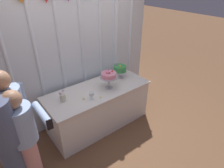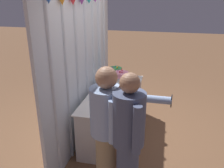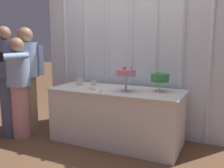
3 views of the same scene
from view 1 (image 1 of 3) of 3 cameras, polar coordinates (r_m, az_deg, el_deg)
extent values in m
plane|color=brown|center=(3.79, -2.90, -12.19)|extent=(24.00, 24.00, 0.00)
cube|color=silver|center=(3.55, -9.16, 9.22)|extent=(3.04, 0.04, 2.62)
cylinder|color=silver|center=(3.18, -27.89, 3.42)|extent=(0.05, 0.05, 2.62)
cylinder|color=silver|center=(3.25, -20.97, 5.59)|extent=(0.05, 0.05, 2.62)
cylinder|color=silver|center=(3.37, -14.68, 7.49)|extent=(0.07, 0.07, 2.62)
cylinder|color=silver|center=(3.54, -8.56, 9.23)|extent=(0.07, 0.07, 2.62)
cylinder|color=silver|center=(3.73, -3.32, 10.62)|extent=(0.06, 0.06, 2.62)
cylinder|color=silver|center=(3.95, 1.18, 11.74)|extent=(0.10, 0.10, 2.62)
cylinder|color=silver|center=(4.19, 5.38, 12.72)|extent=(0.05, 0.05, 2.62)
cube|color=white|center=(3.62, -3.98, -6.87)|extent=(1.82, 0.73, 0.76)
cube|color=white|center=(3.40, -4.21, -1.65)|extent=(1.87, 0.78, 0.01)
cylinder|color=#B2B2B7|center=(3.42, -0.92, -1.04)|extent=(0.14, 0.14, 0.01)
cylinder|color=#B2B2B7|center=(3.37, -0.94, 0.50)|extent=(0.03, 0.03, 0.20)
cylinder|color=#B2B2B7|center=(3.32, -0.95, 2.07)|extent=(0.31, 0.31, 0.01)
cylinder|color=pink|center=(3.30, -0.96, 2.72)|extent=(0.26, 0.26, 0.07)
cone|color=#DB333D|center=(3.32, 0.07, 4.00)|extent=(0.03, 0.03, 0.04)
cone|color=purple|center=(3.34, -1.09, 4.08)|extent=(0.02, 0.02, 0.03)
sphere|color=#DB333D|center=(3.27, -1.54, 3.48)|extent=(0.03, 0.03, 0.03)
sphere|color=pink|center=(3.25, -1.23, 3.37)|extent=(0.04, 0.04, 0.04)
cone|color=#DB333D|center=(3.26, -0.65, 3.46)|extent=(0.03, 0.03, 0.04)
cylinder|color=silver|center=(3.77, 2.28, 2.10)|extent=(0.13, 0.13, 0.01)
cylinder|color=silver|center=(3.75, 2.30, 2.94)|extent=(0.02, 0.02, 0.11)
cylinder|color=silver|center=(3.72, 2.32, 3.77)|extent=(0.27, 0.27, 0.01)
cylinder|color=#388E47|center=(3.69, 2.34, 4.58)|extent=(0.24, 0.24, 0.11)
cone|color=#2DB2B7|center=(3.68, 2.80, 5.78)|extent=(0.03, 0.03, 0.05)
cone|color=purple|center=(3.68, 1.43, 5.70)|extent=(0.03, 0.03, 0.04)
sphere|color=yellow|center=(3.62, 2.44, 5.31)|extent=(0.04, 0.04, 0.04)
cylinder|color=silver|center=(3.15, -5.97, -4.42)|extent=(0.06, 0.06, 0.00)
cylinder|color=silver|center=(3.13, -6.00, -3.90)|extent=(0.01, 0.01, 0.06)
cylinder|color=silver|center=(3.09, -6.06, -2.97)|extent=(0.07, 0.07, 0.06)
cylinder|color=beige|center=(3.15, -14.28, -3.97)|extent=(0.09, 0.09, 0.12)
sphere|color=#CC9EC6|center=(3.11, -15.20, -2.55)|extent=(0.03, 0.03, 0.03)
sphere|color=#CC9EC6|center=(3.14, -14.19, -1.90)|extent=(0.04, 0.04, 0.04)
sphere|color=#CC9EC6|center=(3.13, -14.90, -2.81)|extent=(0.03, 0.03, 0.03)
cylinder|color=beige|center=(3.16, -8.36, -4.29)|extent=(0.04, 0.04, 0.02)
sphere|color=#F9CC4C|center=(3.15, -8.39, -4.00)|extent=(0.01, 0.01, 0.01)
cylinder|color=beige|center=(3.17, -3.37, -3.89)|extent=(0.04, 0.04, 0.02)
sphere|color=#F9CC4C|center=(3.16, -3.38, -3.62)|extent=(0.01, 0.01, 0.01)
cylinder|color=#9E8966|center=(3.04, -24.78, -17.26)|extent=(0.35, 0.35, 0.90)
cylinder|color=#93ADD6|center=(2.60, -28.10, -6.31)|extent=(0.48, 0.48, 0.52)
cylinder|color=#93ADD6|center=(2.71, -24.72, -4.04)|extent=(0.08, 0.08, 0.46)
cylinder|color=#4C5675|center=(2.46, -26.75, -7.58)|extent=(0.08, 0.08, 0.48)
cylinder|color=#D6938E|center=(2.93, -22.69, -20.36)|extent=(0.27, 0.27, 0.79)
cylinder|color=#93ADD6|center=(2.50, -25.57, -10.77)|extent=(0.37, 0.37, 0.49)
sphere|color=#A37556|center=(2.31, -27.46, -4.10)|extent=(0.21, 0.21, 0.21)
cylinder|color=#93ADD6|center=(2.22, -19.94, -8.24)|extent=(0.08, 0.43, 0.08)
cube|color=black|center=(2.06, -17.83, -11.29)|extent=(0.06, 0.01, 0.12)
camera|label=2|loc=(2.58, -86.08, -3.61)|focal=37.96mm
camera|label=3|loc=(3.26, 57.57, -5.55)|focal=39.21mm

